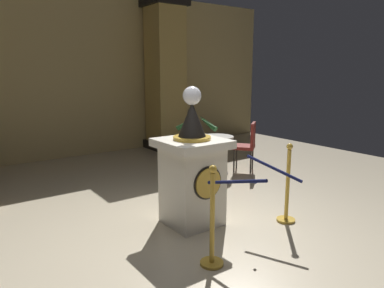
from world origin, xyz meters
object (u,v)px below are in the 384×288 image
at_px(cafe_chair_red, 248,142).
at_px(stanchion_far, 287,195).
at_px(cafe_table, 217,150).
at_px(pedestal_clock, 192,172).
at_px(potted_palm_right, 198,152).
at_px(stanchion_near, 212,231).

bearing_deg(cafe_chair_red, stanchion_far, -122.34).
relative_size(cafe_table, cafe_chair_red, 0.76).
bearing_deg(pedestal_clock, potted_palm_right, 51.61).
bearing_deg(cafe_chair_red, pedestal_clock, -149.52).
distance_m(pedestal_clock, stanchion_far, 1.27).
bearing_deg(stanchion_far, potted_palm_right, 77.73).
xyz_separation_m(potted_palm_right, cafe_table, (0.10, -0.47, 0.12)).
relative_size(stanchion_far, cafe_table, 1.42).
height_order(stanchion_far, cafe_table, stanchion_far).
relative_size(potted_palm_right, cafe_table, 1.54).
relative_size(stanchion_near, stanchion_far, 1.01).
xyz_separation_m(pedestal_clock, stanchion_far, (1.03, -0.67, -0.32)).
distance_m(pedestal_clock, cafe_chair_red, 2.69).
xyz_separation_m(pedestal_clock, cafe_table, (1.72, 1.57, -0.21)).
xyz_separation_m(stanchion_near, cafe_chair_red, (2.75, 2.31, 0.21)).
bearing_deg(potted_palm_right, pedestal_clock, -128.39).
xyz_separation_m(stanchion_far, cafe_table, (0.69, 2.24, 0.10)).
bearing_deg(stanchion_near, stanchion_far, 10.63).
height_order(pedestal_clock, stanchion_far, pedestal_clock).
relative_size(stanchion_near, cafe_table, 1.43).
height_order(potted_palm_right, cafe_chair_red, potted_palm_right).
relative_size(stanchion_far, potted_palm_right, 0.92).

